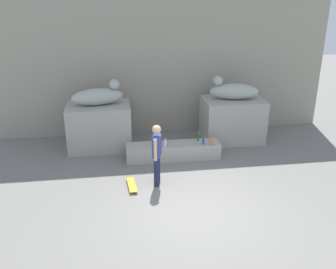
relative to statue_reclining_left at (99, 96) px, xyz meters
name	(u,v)px	position (x,y,z in m)	size (l,w,h in m)	color
ground_plane	(193,213)	(2.17, -4.22, -1.73)	(40.00, 40.00, 0.00)	slate
facade_wall	(161,52)	(2.17, 1.47, 1.06)	(11.68, 0.60, 5.58)	gray
pedestal_left	(100,126)	(-0.04, -0.01, -1.01)	(1.98, 1.35, 1.45)	#A39E93
pedestal_right	(232,120)	(4.38, -0.01, -1.01)	(1.98, 1.35, 1.45)	#A39E93
statue_reclining_left	(99,96)	(0.00, 0.00, 0.00)	(1.66, 0.79, 0.78)	#A9AEA3
statue_reclining_right	(233,91)	(4.34, 0.00, 0.00)	(1.67, 0.83, 0.78)	#A9AEA3
ledge_block	(173,151)	(2.17, -1.21, -1.49)	(2.85, 0.64, 0.49)	#A39E93
skater	(157,152)	(1.50, -2.73, -0.81)	(0.29, 0.52, 1.67)	#1E233F
skateboard	(132,185)	(0.82, -2.81, -1.67)	(0.26, 0.81, 0.08)	gold
bottle_orange	(211,141)	(3.30, -1.39, -1.14)	(0.07, 0.07, 0.26)	orange
bottle_clear	(165,143)	(1.91, -1.37, -1.14)	(0.07, 0.07, 0.27)	silver
bottle_green	(198,137)	(2.97, -1.06, -1.15)	(0.06, 0.06, 0.25)	#1E722D
bottle_blue	(203,141)	(3.06, -1.37, -1.14)	(0.07, 0.07, 0.26)	#194C99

